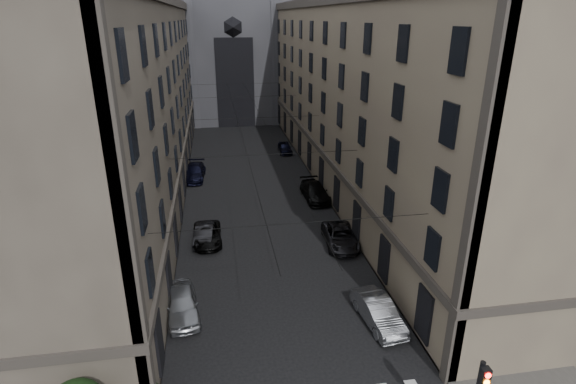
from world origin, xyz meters
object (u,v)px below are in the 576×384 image
car_right_midfar (315,192)px  car_right_near (378,312)px  car_left_midfar (208,235)px  car_right_midnear (340,236)px  car_left_midnear (204,234)px  car_left_far (194,172)px  car_left_near (182,304)px  gothic_tower (229,12)px  car_right_far (285,148)px

car_right_midfar → car_right_near: bearing=-93.8°
car_left_midfar → car_right_midnear: size_ratio=0.91×
car_left_midnear → car_left_midfar: car_left_midnear is taller
car_left_midnear → car_left_far: size_ratio=0.74×
car_left_near → car_right_near: bearing=-20.8°
car_left_far → car_right_near: size_ratio=1.18×
gothic_tower → car_right_near: gothic_tower is taller
car_right_near → car_right_far: (0.18, 36.35, -0.07)m
gothic_tower → car_right_far: 32.76m
car_right_midnear → car_right_far: (-0.29, 26.46, -0.02)m
car_right_near → car_right_far: size_ratio=1.14×
gothic_tower → car_right_far: gothic_tower is taller
car_left_far → gothic_tower: bearing=84.6°
car_left_midfar → car_right_midnear: car_right_midnear is taller
car_left_far → car_right_midfar: (12.01, -8.05, -0.00)m
car_right_near → car_right_far: car_right_near is taller
car_right_near → car_right_midfar: car_right_midfar is taller
car_left_midfar → car_right_far: bearing=66.5°
car_left_midnear → car_right_midnear: (10.67, -2.26, 0.05)m
car_left_midnear → car_right_midnear: size_ratio=0.78×
car_left_midnear → car_right_far: bearing=72.3°
car_right_near → car_left_near: bearing=160.3°
gothic_tower → car_left_midnear: 54.61m
car_right_midnear → car_left_midnear: bearing=171.8°
gothic_tower → car_left_midfar: 54.70m
car_left_far → car_right_far: size_ratio=1.34×
car_left_midnear → car_right_midfar: bearing=40.2°
car_right_midnear → car_right_midfar: size_ratio=0.95×
car_left_midfar → car_right_near: (9.96, -12.04, 0.11)m
car_right_near → car_right_midnear: bearing=80.7°
car_left_near → car_right_far: size_ratio=1.15×
car_left_near → car_right_midnear: (11.92, 7.23, -0.08)m
car_right_near → car_right_midfar: bearing=81.8°
car_left_far → car_left_midnear: bearing=-81.1°
gothic_tower → car_left_far: gothic_tower is taller
car_left_midnear → car_left_near: bearing=-92.0°
car_left_midnear → car_right_near: (10.20, -12.15, 0.10)m
car_left_near → car_right_midfar: size_ratio=0.86×
car_left_midfar → car_right_midfar: (10.52, 7.55, 0.13)m
gothic_tower → car_left_midfar: bearing=-95.2°
gothic_tower → car_right_near: 66.21m
car_right_midnear → car_right_midfar: bearing=93.3°
car_right_midfar → car_right_far: 16.77m
car_left_midfar → car_left_midnear: bearing=154.1°
car_left_far → car_right_midfar: size_ratio=1.00×
car_right_near → car_left_midnear: bearing=123.4°
car_left_far → car_right_midfar: 14.46m
car_right_midfar → car_right_far: size_ratio=1.33×
car_left_midnear → gothic_tower: bearing=90.1°
car_right_midfar → car_left_far: bearing=144.0°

